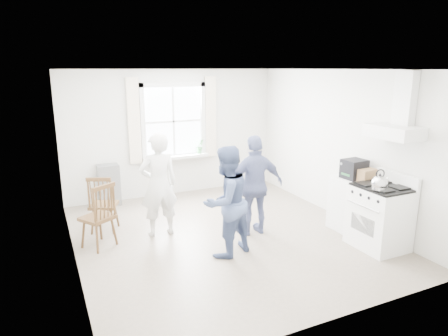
# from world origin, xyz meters

# --- Properties ---
(room_shell) EXTENTS (4.62, 5.12, 2.64)m
(room_shell) POSITION_xyz_m (0.00, 0.00, 1.30)
(room_shell) COLOR gray
(room_shell) RESTS_ON ground
(window_assembly) EXTENTS (1.88, 0.24, 1.70)m
(window_assembly) POSITION_xyz_m (0.00, 2.45, 1.46)
(window_assembly) COLOR white
(window_assembly) RESTS_ON room_shell
(range_hood) EXTENTS (0.45, 0.76, 0.94)m
(range_hood) POSITION_xyz_m (2.07, -1.35, 1.90)
(range_hood) COLOR silver
(range_hood) RESTS_ON room_shell
(shelf_unit) EXTENTS (0.40, 0.30, 0.80)m
(shelf_unit) POSITION_xyz_m (-1.40, 2.33, 0.40)
(shelf_unit) COLOR slate
(shelf_unit) RESTS_ON ground
(gas_stove) EXTENTS (0.68, 0.76, 1.12)m
(gas_stove) POSITION_xyz_m (1.91, -1.35, 0.48)
(gas_stove) COLOR white
(gas_stove) RESTS_ON ground
(kettle) EXTENTS (0.22, 0.22, 0.31)m
(kettle) POSITION_xyz_m (1.70, -1.48, 1.05)
(kettle) COLOR silver
(kettle) RESTS_ON gas_stove
(low_cabinet) EXTENTS (0.50, 0.55, 0.90)m
(low_cabinet) POSITION_xyz_m (1.98, -0.65, 0.45)
(low_cabinet) COLOR silver
(low_cabinet) RESTS_ON ground
(stereo_stack) EXTENTS (0.36, 0.32, 0.31)m
(stereo_stack) POSITION_xyz_m (1.96, -0.70, 1.05)
(stereo_stack) COLOR black
(stereo_stack) RESTS_ON low_cabinet
(cardboard_box) EXTENTS (0.31, 0.23, 0.19)m
(cardboard_box) POSITION_xyz_m (2.03, -0.89, 1.00)
(cardboard_box) COLOR #977149
(cardboard_box) RESTS_ON low_cabinet
(windsor_chair_a) EXTENTS (0.58, 0.57, 1.00)m
(windsor_chair_a) POSITION_xyz_m (-1.82, 0.35, 0.61)
(windsor_chair_a) COLOR #422A15
(windsor_chair_a) RESTS_ON ground
(windsor_chair_b) EXTENTS (0.53, 0.53, 0.97)m
(windsor_chair_b) POSITION_xyz_m (-1.74, 0.94, 0.59)
(windsor_chair_b) COLOR #422A15
(windsor_chair_b) RESTS_ON ground
(person_left) EXTENTS (0.61, 0.61, 1.66)m
(person_left) POSITION_xyz_m (-0.91, 0.49, 0.83)
(person_left) COLOR white
(person_left) RESTS_ON ground
(person_mid) EXTENTS (0.99, 0.99, 1.59)m
(person_mid) POSITION_xyz_m (-0.26, -0.60, 0.80)
(person_mid) COLOR #475885
(person_mid) RESTS_ON ground
(person_right) EXTENTS (1.03, 1.03, 1.61)m
(person_right) POSITION_xyz_m (0.49, -0.11, 0.81)
(person_right) COLOR navy
(person_right) RESTS_ON ground
(potted_plant) EXTENTS (0.18, 0.18, 0.30)m
(potted_plant) POSITION_xyz_m (0.54, 2.36, 1.00)
(potted_plant) COLOR #327135
(potted_plant) RESTS_ON window_assembly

